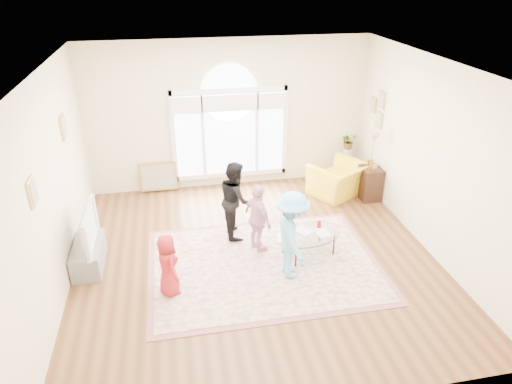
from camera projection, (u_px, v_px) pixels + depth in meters
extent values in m
plane|color=#553019|center=(256.00, 258.00, 7.80)|extent=(6.00, 6.00, 0.00)
plane|color=beige|center=(229.00, 116.00, 9.71)|extent=(6.00, 0.00, 6.00)
plane|color=beige|center=(314.00, 297.00, 4.45)|extent=(6.00, 0.00, 6.00)
plane|color=beige|center=(52.00, 189.00, 6.57)|extent=(0.00, 6.00, 6.00)
plane|color=beige|center=(433.00, 158.00, 7.59)|extent=(0.00, 6.00, 6.00)
plane|color=white|center=(256.00, 68.00, 6.36)|extent=(6.00, 6.00, 0.00)
cube|color=white|center=(231.00, 174.00, 10.28)|extent=(2.50, 0.08, 0.10)
cube|color=white|center=(229.00, 90.00, 9.42)|extent=(2.50, 0.08, 0.10)
cube|color=white|center=(173.00, 138.00, 9.65)|extent=(0.10, 0.08, 2.00)
cube|color=white|center=(285.00, 130.00, 10.06)|extent=(0.10, 0.08, 2.00)
cube|color=#C6E2FF|center=(189.00, 137.00, 9.70)|extent=(0.55, 0.02, 1.80)
cube|color=#C6E2FF|center=(271.00, 131.00, 10.00)|extent=(0.55, 0.02, 1.80)
cube|color=#C6E2FF|center=(230.00, 134.00, 9.85)|extent=(1.10, 0.02, 1.80)
cylinder|color=#C6E2FF|center=(229.00, 93.00, 9.45)|extent=(1.20, 0.02, 1.20)
cube|color=white|center=(203.00, 136.00, 9.75)|extent=(0.07, 0.04, 1.80)
cube|color=white|center=(257.00, 132.00, 9.94)|extent=(0.07, 0.04, 1.80)
cube|color=white|center=(186.00, 105.00, 9.31)|extent=(0.65, 0.12, 0.35)
cube|color=white|center=(230.00, 102.00, 9.46)|extent=(1.20, 0.12, 0.35)
cube|color=white|center=(272.00, 100.00, 9.61)|extent=(0.65, 0.12, 0.35)
cube|color=tan|center=(63.00, 127.00, 7.49)|extent=(0.03, 0.34, 0.40)
cube|color=#ADA38E|center=(64.00, 127.00, 7.49)|extent=(0.01, 0.28, 0.34)
cube|color=tan|center=(32.00, 192.00, 5.61)|extent=(0.03, 0.30, 0.36)
cube|color=#ADA38E|center=(34.00, 191.00, 5.61)|extent=(0.01, 0.24, 0.30)
cube|color=tan|center=(382.00, 99.00, 9.18)|extent=(0.03, 0.28, 0.34)
cube|color=#ADA38E|center=(381.00, 99.00, 9.17)|extent=(0.01, 0.22, 0.28)
cube|color=tan|center=(379.00, 120.00, 9.37)|extent=(0.03, 0.28, 0.34)
cube|color=#ADA38E|center=(379.00, 120.00, 9.37)|extent=(0.01, 0.22, 0.28)
cube|color=tan|center=(374.00, 105.00, 9.58)|extent=(0.03, 0.26, 0.32)
cube|color=#ADA38E|center=(373.00, 105.00, 9.57)|extent=(0.01, 0.20, 0.26)
cube|color=beige|center=(264.00, 265.00, 7.60)|extent=(3.60, 2.60, 0.02)
cube|color=#955857|center=(264.00, 265.00, 7.60)|extent=(3.80, 2.80, 0.01)
cube|color=gray|center=(89.00, 255.00, 7.50)|extent=(0.45, 1.00, 0.42)
imported|color=black|center=(83.00, 228.00, 7.27)|extent=(0.15, 1.11, 0.64)
cube|color=#5A74D7|center=(89.00, 227.00, 7.28)|extent=(0.02, 0.91, 0.51)
ellipsoid|color=silver|center=(309.00, 234.00, 7.70)|extent=(1.34, 1.04, 0.02)
cylinder|color=black|center=(320.00, 234.00, 8.12)|extent=(0.03, 0.03, 0.40)
cylinder|color=black|center=(283.00, 244.00, 7.82)|extent=(0.03, 0.03, 0.40)
cylinder|color=black|center=(334.00, 246.00, 7.77)|extent=(0.03, 0.03, 0.40)
cylinder|color=black|center=(296.00, 257.00, 7.48)|extent=(0.03, 0.03, 0.40)
imported|color=#B2A58C|center=(299.00, 234.00, 7.67)|extent=(0.34, 0.36, 0.03)
imported|color=#B2A58C|center=(317.00, 234.00, 7.67)|extent=(0.24, 0.31, 0.02)
cylinder|color=red|center=(319.00, 224.00, 7.86)|extent=(0.07, 0.07, 0.12)
imported|color=yellow|center=(338.00, 179.00, 9.77)|extent=(1.43, 1.38, 0.71)
cube|color=black|center=(370.00, 183.00, 9.62)|extent=(0.40, 0.50, 0.70)
cylinder|color=black|center=(366.00, 200.00, 9.68)|extent=(0.20, 0.20, 0.02)
cylinder|color=gold|center=(370.00, 171.00, 9.38)|extent=(0.02, 0.02, 1.35)
cone|color=#CCB284|center=(374.00, 138.00, 9.05)|extent=(0.28, 0.28, 0.22)
cylinder|color=white|center=(347.00, 163.00, 10.60)|extent=(0.20, 0.20, 0.70)
imported|color=#33722D|center=(349.00, 141.00, 10.36)|extent=(0.39, 0.35, 0.38)
cube|color=tan|center=(160.00, 191.00, 10.07)|extent=(0.80, 0.14, 0.62)
imported|color=#AA1F22|center=(168.00, 265.00, 6.74)|extent=(0.46, 0.56, 1.00)
imported|color=black|center=(236.00, 199.00, 8.14)|extent=(0.54, 0.69, 1.43)
imported|color=pink|center=(258.00, 219.00, 7.71)|extent=(0.55, 0.78, 1.24)
imported|color=#6DBDF1|center=(292.00, 235.00, 7.03)|extent=(0.57, 0.96, 1.46)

